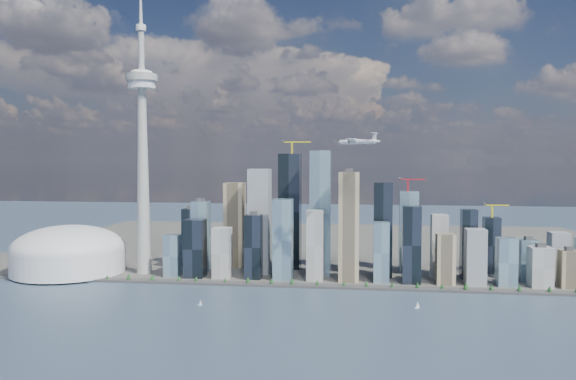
# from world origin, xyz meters

# --- Properties ---
(ground) EXTENTS (4000.00, 4000.00, 0.00)m
(ground) POSITION_xyz_m (0.00, 0.00, 0.00)
(ground) COLOR #33445A
(ground) RESTS_ON ground
(seawall) EXTENTS (1100.00, 22.00, 4.00)m
(seawall) POSITION_xyz_m (0.00, 250.00, 2.00)
(seawall) COLOR #383838
(seawall) RESTS_ON ground
(land) EXTENTS (1400.00, 900.00, 3.00)m
(land) POSITION_xyz_m (0.00, 700.00, 1.50)
(land) COLOR #4C4C47
(land) RESTS_ON ground
(shoreline_trees) EXTENTS (960.53, 7.20, 8.80)m
(shoreline_trees) POSITION_xyz_m (0.00, 250.00, 8.78)
(shoreline_trees) COLOR #3F2D1E
(shoreline_trees) RESTS_ON seawall
(skyscraper_cluster) EXTENTS (736.00, 142.00, 243.12)m
(skyscraper_cluster) POSITION_xyz_m (59.62, 336.82, 75.12)
(skyscraper_cluster) COLOR black
(skyscraper_cluster) RESTS_ON land
(needle_tower) EXTENTS (56.00, 56.00, 550.50)m
(needle_tower) POSITION_xyz_m (-300.00, 310.00, 235.84)
(needle_tower) COLOR #A4A49F
(needle_tower) RESTS_ON land
(dome_stadium) EXTENTS (200.00, 200.00, 86.00)m
(dome_stadium) POSITION_xyz_m (-440.00, 300.00, 39.44)
(dome_stadium) COLOR white
(dome_stadium) RESTS_ON land
(airplane) EXTENTS (65.68, 58.86, 16.65)m
(airplane) POSITION_xyz_m (85.67, 190.14, 236.03)
(airplane) COLOR white
(airplane) RESTS_ON ground
(sailboat_west) EXTENTS (7.06, 2.53, 9.76)m
(sailboat_west) POSITION_xyz_m (-136.56, 113.05, 3.13)
(sailboat_west) COLOR white
(sailboat_west) RESTS_ON ground
(sailboat_east) EXTENTS (7.23, 3.99, 10.17)m
(sailboat_east) POSITION_xyz_m (170.11, 139.44, 3.26)
(sailboat_east) COLOR white
(sailboat_east) RESTS_ON ground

